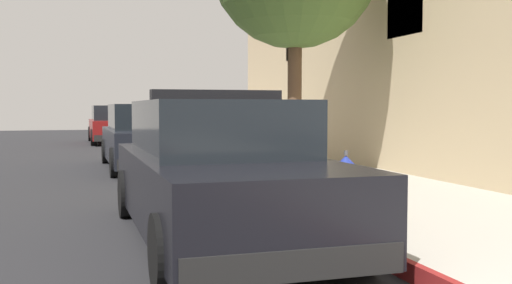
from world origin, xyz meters
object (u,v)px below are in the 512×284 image
(police_cruiser, at_px, (218,173))
(parked_car_dark_far, at_px, (113,125))
(fire_hydrant, at_px, (346,182))
(parked_car_silver_ahead, at_px, (146,138))

(police_cruiser, bearing_deg, parked_car_dark_far, 89.69)
(police_cruiser, distance_m, fire_hydrant, 1.86)
(police_cruiser, distance_m, parked_car_dark_far, 19.06)
(police_cruiser, height_order, fire_hydrant, police_cruiser)
(police_cruiser, relative_size, fire_hydrant, 6.37)
(police_cruiser, xyz_separation_m, parked_car_dark_far, (0.10, 19.06, -0.00))
(parked_car_dark_far, bearing_deg, parked_car_silver_ahead, -89.68)
(police_cruiser, height_order, parked_car_dark_far, police_cruiser)
(parked_car_dark_far, xyz_separation_m, fire_hydrant, (1.69, -18.61, -0.22))
(parked_car_silver_ahead, height_order, fire_hydrant, parked_car_silver_ahead)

